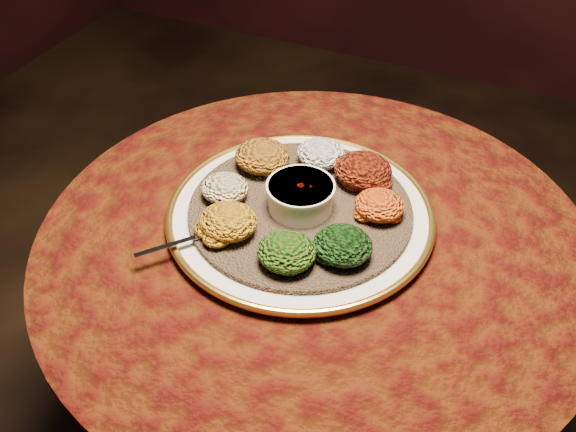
% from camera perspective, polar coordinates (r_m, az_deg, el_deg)
% --- Properties ---
extents(table, '(0.96, 0.96, 0.73)m').
position_cam_1_polar(table, '(1.23, 2.20, -7.77)').
color(table, black).
rests_on(table, ground).
extents(platter, '(0.58, 0.58, 0.02)m').
position_cam_1_polar(platter, '(1.12, 1.09, 0.17)').
color(platter, beige).
rests_on(platter, table).
extents(injera, '(0.48, 0.48, 0.01)m').
position_cam_1_polar(injera, '(1.12, 1.10, 0.59)').
color(injera, brown).
rests_on(injera, platter).
extents(stew_bowl, '(0.12, 0.12, 0.05)m').
position_cam_1_polar(stew_bowl, '(1.10, 1.12, 1.92)').
color(stew_bowl, silver).
rests_on(stew_bowl, injera).
extents(spoon, '(0.11, 0.12, 0.01)m').
position_cam_1_polar(spoon, '(1.06, -7.45, -1.63)').
color(spoon, silver).
rests_on(spoon, injera).
extents(portion_ayib, '(0.09, 0.09, 0.04)m').
position_cam_1_polar(portion_ayib, '(1.20, 2.97, 5.57)').
color(portion_ayib, silver).
rests_on(portion_ayib, injera).
extents(portion_kitfo, '(0.11, 0.10, 0.05)m').
position_cam_1_polar(portion_kitfo, '(1.16, 6.68, 4.07)').
color(portion_kitfo, black).
rests_on(portion_kitfo, injera).
extents(portion_tikil, '(0.09, 0.08, 0.04)m').
position_cam_1_polar(portion_tikil, '(1.10, 8.13, 0.97)').
color(portion_tikil, '#C86B10').
rests_on(portion_tikil, injera).
extents(portion_gomen, '(0.10, 0.09, 0.05)m').
position_cam_1_polar(portion_gomen, '(1.01, 4.89, -2.60)').
color(portion_gomen, black).
rests_on(portion_gomen, injera).
extents(portion_mixveg, '(0.09, 0.09, 0.05)m').
position_cam_1_polar(portion_mixveg, '(1.00, -0.12, -3.20)').
color(portion_mixveg, '#A72F0A').
rests_on(portion_mixveg, injera).
extents(portion_kik, '(0.10, 0.09, 0.05)m').
position_cam_1_polar(portion_kik, '(1.06, -5.32, -0.49)').
color(portion_kik, '#BC7910').
rests_on(portion_kik, injera).
extents(portion_timatim, '(0.08, 0.08, 0.04)m').
position_cam_1_polar(portion_timatim, '(1.13, -5.64, 2.47)').
color(portion_timatim, '#8B0908').
rests_on(portion_timatim, injera).
extents(portion_shiro, '(0.10, 0.10, 0.05)m').
position_cam_1_polar(portion_shiro, '(1.19, -2.30, 5.33)').
color(portion_shiro, brown).
rests_on(portion_shiro, injera).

